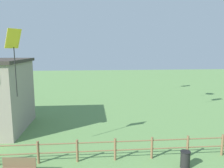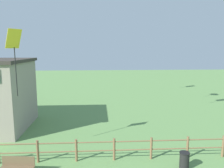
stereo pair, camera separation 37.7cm
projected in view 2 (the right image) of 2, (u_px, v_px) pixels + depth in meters
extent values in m
cylinder|color=brown|center=(38.00, 151.00, 12.07)|extent=(0.14, 0.14, 1.28)
cylinder|color=brown|center=(76.00, 150.00, 12.19)|extent=(0.14, 0.14, 1.28)
cylinder|color=brown|center=(114.00, 149.00, 12.32)|extent=(0.14, 0.14, 1.28)
cylinder|color=brown|center=(151.00, 148.00, 12.45)|extent=(0.14, 0.14, 1.28)
cylinder|color=brown|center=(187.00, 147.00, 12.58)|extent=(0.14, 0.14, 1.28)
cylinder|color=brown|center=(223.00, 146.00, 12.71)|extent=(0.14, 0.14, 1.28)
cylinder|color=brown|center=(114.00, 142.00, 12.25)|extent=(21.23, 0.07, 0.07)
cylinder|color=brown|center=(114.00, 150.00, 12.33)|extent=(21.23, 0.07, 0.07)
cube|color=brown|center=(17.00, 168.00, 10.69)|extent=(1.69, 0.57, 0.05)
cube|color=brown|center=(18.00, 161.00, 10.83)|extent=(1.65, 0.21, 0.49)
cylinder|color=black|center=(184.00, 161.00, 11.45)|extent=(0.50, 0.50, 0.87)
cylinder|color=black|center=(185.00, 153.00, 11.38)|extent=(0.54, 0.54, 0.04)
cube|color=yellow|center=(14.00, 39.00, 11.92)|extent=(0.86, 0.92, 1.04)
cylinder|color=black|center=(16.00, 72.00, 12.20)|extent=(0.05, 0.05, 2.76)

